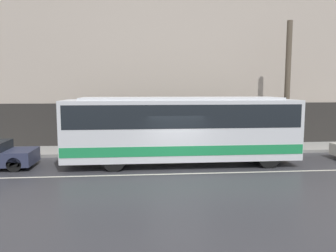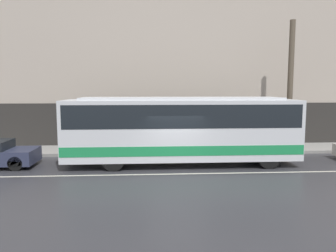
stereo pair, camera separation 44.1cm
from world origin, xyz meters
TOP-DOWN VIEW (x-y plane):
  - ground_plane at (0.00, 0.00)m, footprint 60.00×60.00m
  - sidewalk at (0.00, 5.38)m, footprint 60.00×2.77m
  - building_facade at (0.00, 6.91)m, footprint 60.00×0.35m
  - lane_stripe at (0.00, 0.00)m, footprint 54.00×0.14m
  - transit_bus at (0.40, 1.85)m, footprint 11.21×2.57m
  - utility_pole_near at (6.96, 4.58)m, footprint 0.32×0.32m

SIDE VIEW (x-z plane):
  - ground_plane at x=0.00m, z-range 0.00..0.00m
  - lane_stripe at x=0.00m, z-range 0.00..0.01m
  - sidewalk at x=0.00m, z-range 0.00..0.17m
  - transit_bus at x=0.40m, z-range 0.21..3.50m
  - utility_pole_near at x=6.96m, z-range 0.17..7.57m
  - building_facade at x=0.00m, z-range -0.21..13.00m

